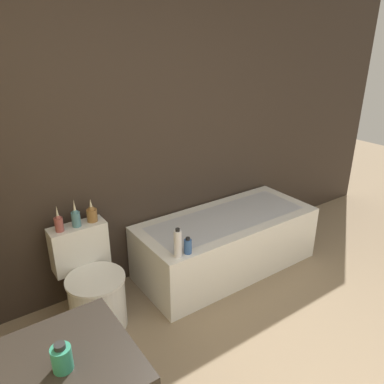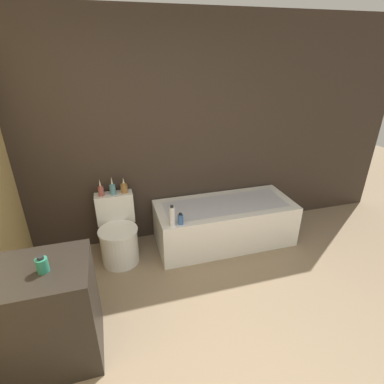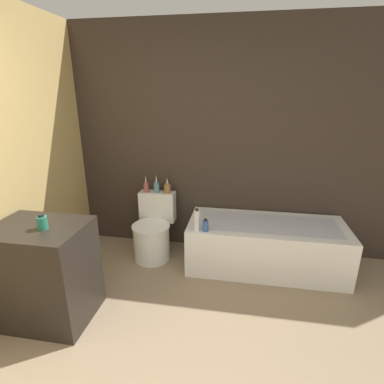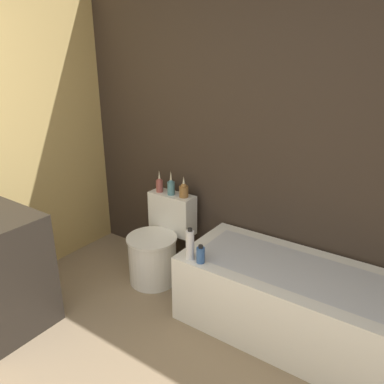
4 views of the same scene
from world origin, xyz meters
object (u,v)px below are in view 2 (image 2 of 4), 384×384
vase_bronze (124,187)px  shampoo_bottle_short (180,219)px  toilet (118,235)px  soap_bottle_glass (42,265)px  shampoo_bottle_tall (173,216)px  bathtub (224,223)px  vase_gold (101,190)px  vase_silver (113,188)px

vase_bronze → shampoo_bottle_short: 0.77m
toilet → soap_bottle_glass: soap_bottle_glass is taller
toilet → shampoo_bottle_tall: shampoo_bottle_tall is taller
soap_bottle_glass → shampoo_bottle_short: 1.47m
bathtub → toilet: (-1.28, 0.02, 0.04)m
vase_gold → vase_silver: size_ratio=0.93×
soap_bottle_glass → shampoo_bottle_short: size_ratio=0.92×
bathtub → shampoo_bottle_short: size_ratio=12.56×
vase_bronze → shampoo_bottle_short: vase_bronze is taller
shampoo_bottle_tall → shampoo_bottle_short: shampoo_bottle_tall is taller
bathtub → vase_gold: size_ratio=8.27×
vase_gold → vase_bronze: bearing=3.6°
bathtub → vase_gold: 1.52m
bathtub → soap_bottle_glass: size_ratio=13.59×
shampoo_bottle_short → vase_gold: bearing=146.7°
vase_gold → shampoo_bottle_tall: (0.69, -0.51, -0.16)m
toilet → vase_gold: bearing=122.5°
bathtub → vase_gold: bearing=171.0°
vase_gold → vase_silver: (0.13, 0.00, 0.00)m
vase_gold → shampoo_bottle_short: bearing=-33.3°
bathtub → shampoo_bottle_short: 0.76m
toilet → shampoo_bottle_short: (0.65, -0.31, 0.28)m
bathtub → toilet: bearing=179.0°
shampoo_bottle_short → shampoo_bottle_tall: bearing=-179.3°
shampoo_bottle_tall → vase_bronze: bearing=129.8°
toilet → vase_gold: (-0.13, 0.20, 0.49)m
vase_gold → shampoo_bottle_short: vase_gold is taller
soap_bottle_glass → vase_silver: size_ratio=0.57×
vase_bronze → shampoo_bottle_tall: (0.44, -0.53, -0.16)m
soap_bottle_glass → vase_gold: bearing=74.4°
bathtub → vase_gold: vase_gold is taller
vase_bronze → toilet: bearing=-120.5°
bathtub → vase_silver: size_ratio=7.71×
toilet → vase_bronze: size_ratio=3.88×
vase_bronze → shampoo_bottle_tall: 0.70m
toilet → shampoo_bottle_short: bearing=-25.5°
bathtub → shampoo_bottle_short: shampoo_bottle_short is taller
soap_bottle_glass → vase_gold: soap_bottle_glass is taller
shampoo_bottle_tall → shampoo_bottle_short: (0.08, 0.00, -0.05)m
vase_gold → bathtub: bearing=-9.0°
shampoo_bottle_short → soap_bottle_glass: bearing=-143.7°
soap_bottle_glass → vase_bronze: soap_bottle_glass is taller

